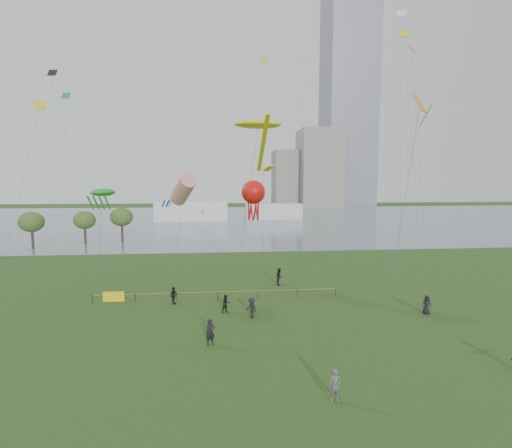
{
  "coord_description": "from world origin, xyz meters",
  "views": [
    {
      "loc": [
        -2.94,
        -21.05,
        11.38
      ],
      "look_at": [
        0.0,
        10.0,
        8.0
      ],
      "focal_mm": 26.0,
      "sensor_mm": 36.0,
      "label": 1
    }
  ],
  "objects": [
    {
      "name": "spectator_c",
      "position": [
        -7.53,
        13.75,
        0.83
      ],
      "size": [
        0.82,
        1.05,
        1.66
      ],
      "primitive_type": "imported",
      "rotation": [
        0.0,
        0.0,
        1.08
      ],
      "color": "black",
      "rests_on": "ground_plane"
    },
    {
      "name": "kite_creature",
      "position": [
        -15.28,
        19.33,
        10.47
      ],
      "size": [
        2.32,
        5.75,
        10.92
      ],
      "rotation": [
        0.0,
        0.0,
        0.2
      ],
      "color": "#3F3F42"
    },
    {
      "name": "trees",
      "position": [
        -36.06,
        48.38,
        5.11
      ],
      "size": [
        30.36,
        13.59,
        7.91
      ],
      "color": "#3A221A",
      "rests_on": "ground_plane"
    },
    {
      "name": "lake",
      "position": [
        0.0,
        100.0,
        0.02
      ],
      "size": [
        400.0,
        120.0,
        0.08
      ],
      "primitive_type": "cube",
      "color": "slate",
      "rests_on": "ground_plane"
    },
    {
      "name": "kite_stingray",
      "position": [
        0.67,
        14.99,
        16.96
      ],
      "size": [
        4.88,
        9.9,
        17.42
      ],
      "rotation": [
        0.0,
        0.0,
        0.17
      ],
      "color": "#3F3F42"
    },
    {
      "name": "spectator_b",
      "position": [
        -0.43,
        9.41,
        0.87
      ],
      "size": [
        1.23,
        1.28,
        1.75
      ],
      "primitive_type": "imported",
      "rotation": [
        0.0,
        0.0,
        -0.85
      ],
      "color": "black",
      "rests_on": "ground_plane"
    },
    {
      "name": "kite_windsock",
      "position": [
        -7.35,
        23.16,
        10.74
      ],
      "size": [
        4.35,
        8.42,
        12.73
      ],
      "rotation": [
        0.0,
        0.0,
        -0.26
      ],
      "color": "#3F3F42"
    },
    {
      "name": "tower",
      "position": [
        62.0,
        168.0,
        60.0
      ],
      "size": [
        24.0,
        24.0,
        120.0
      ],
      "primitive_type": "cube",
      "color": "slate",
      "rests_on": "ground_plane"
    },
    {
      "name": "small_kites",
      "position": [
        -1.62,
        17.85,
        23.72
      ],
      "size": [
        37.29,
        10.43,
        11.39
      ],
      "color": "black"
    },
    {
      "name": "pavilion_left",
      "position": [
        -12.0,
        95.0,
        3.0
      ],
      "size": [
        22.0,
        8.0,
        6.0
      ],
      "primitive_type": "cube",
      "color": "silver",
      "rests_on": "ground_plane"
    },
    {
      "name": "fence",
      "position": [
        -9.48,
        14.86,
        0.55
      ],
      "size": [
        24.07,
        0.07,
        1.05
      ],
      "color": "black",
      "rests_on": "ground_plane"
    },
    {
      "name": "spectator_f",
      "position": [
        -3.78,
        4.33,
        0.94
      ],
      "size": [
        0.81,
        0.69,
        1.88
      ],
      "primitive_type": "imported",
      "rotation": [
        0.0,
        0.0,
        0.41
      ],
      "color": "black",
      "rests_on": "ground_plane"
    },
    {
      "name": "kite_octopus",
      "position": [
        0.38,
        16.89,
        10.48
      ],
      "size": [
        3.08,
        5.52,
        11.76
      ],
      "rotation": [
        0.0,
        0.0,
        -0.09
      ],
      "color": "#3F3F42"
    },
    {
      "name": "spectator_d",
      "position": [
        14.98,
        8.95,
        0.83
      ],
      "size": [
        0.89,
        0.65,
        1.67
      ],
      "primitive_type": "imported",
      "rotation": [
        0.0,
        0.0,
        -0.15
      ],
      "color": "black",
      "rests_on": "ground_plane"
    },
    {
      "name": "spectator_a",
      "position": [
        -2.59,
        10.91,
        0.8
      ],
      "size": [
        0.96,
        0.87,
        1.61
      ],
      "primitive_type": "imported",
      "rotation": [
        0.0,
        0.0,
        0.41
      ],
      "color": "black",
      "rests_on": "ground_plane"
    },
    {
      "name": "spectator_g",
      "position": [
        3.56,
        19.48,
        0.96
      ],
      "size": [
        0.88,
        1.05,
        1.91
      ],
      "primitive_type": "imported",
      "rotation": [
        0.0,
        0.0,
        1.38
      ],
      "color": "black",
      "rests_on": "ground_plane"
    },
    {
      "name": "kite_delta",
      "position": [
        11.24,
        4.93,
        16.36
      ],
      "size": [
        7.81,
        10.24,
        17.87
      ],
      "rotation": [
        0.0,
        0.0,
        0.11
      ],
      "color": "#3F3F42"
    },
    {
      "name": "building_mid",
      "position": [
        46.0,
        162.0,
        19.0
      ],
      "size": [
        20.0,
        20.0,
        38.0
      ],
      "primitive_type": "cube",
      "color": "gray",
      "rests_on": "ground_plane"
    },
    {
      "name": "building_low",
      "position": [
        32.0,
        168.0,
        14.0
      ],
      "size": [
        16.0,
        18.0,
        28.0
      ],
      "primitive_type": "cube",
      "color": "gray",
      "rests_on": "ground_plane"
    },
    {
      "name": "ground_plane",
      "position": [
        0.0,
        0.0,
        0.0
      ],
      "size": [
        400.0,
        400.0,
        0.0
      ],
      "primitive_type": "plane",
      "color": "#1D3912"
    },
    {
      "name": "kite_flyer",
      "position": [
        2.92,
        -3.17,
        0.89
      ],
      "size": [
        0.66,
        0.44,
        1.77
      ],
      "primitive_type": "imported",
      "rotation": [
        0.0,
        0.0,
        -0.03
      ],
      "color": "#55595C",
      "rests_on": "ground_plane"
    },
    {
      "name": "pavilion_right",
      "position": [
        14.0,
        98.0,
        2.5
      ],
      "size": [
        18.0,
        7.0,
        5.0
      ],
      "primitive_type": "cube",
      "color": "silver",
      "rests_on": "ground_plane"
    }
  ]
}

